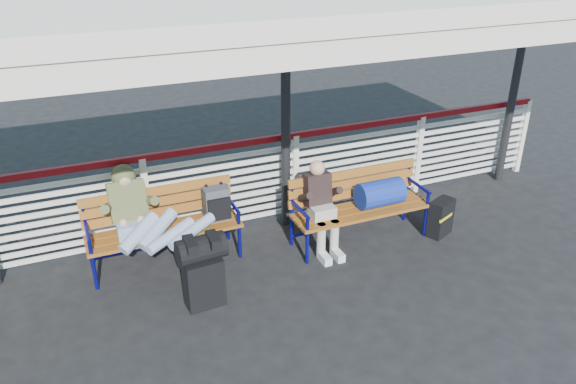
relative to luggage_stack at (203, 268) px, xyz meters
name	(u,v)px	position (x,y,z in m)	size (l,w,h in m)	color
ground	(188,336)	(-0.30, -0.43, -0.46)	(60.00, 60.00, 0.00)	black
fence	(147,199)	(-0.30, 1.47, 0.20)	(12.08, 0.08, 1.24)	silver
canopy	(138,9)	(-0.30, 0.43, 2.58)	(12.60, 3.60, 3.16)	silver
luggage_stack	(203,268)	(0.00, 0.00, 0.00)	(0.53, 0.32, 0.84)	black
bench_left	(176,216)	(-0.04, 1.04, 0.12)	(1.80, 0.56, 0.92)	brown
bench_right	(369,197)	(2.33, 0.55, 0.14)	(1.80, 0.56, 0.92)	brown
traveler_man	(155,224)	(-0.35, 0.69, 0.25)	(0.94, 1.64, 0.77)	#96ABCA
companion_person	(321,206)	(1.65, 0.55, 0.14)	(0.32, 0.66, 1.15)	#AEAC9E
suitcase_side	(441,218)	(3.25, 0.25, -0.21)	(0.41, 0.34, 0.50)	black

